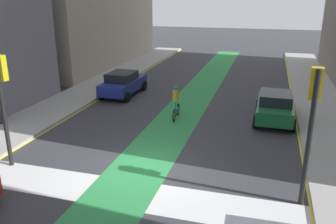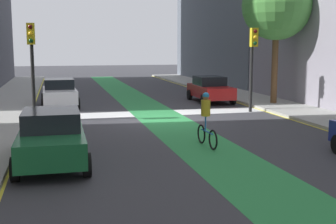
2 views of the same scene
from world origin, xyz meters
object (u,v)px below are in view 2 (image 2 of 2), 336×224
street_tree_near (277,6)px  cyclist_in_lane (206,118)px  car_green_right_far (52,137)px  traffic_signal_near_left (253,54)px  traffic_signal_near_right (32,53)px  car_white_right_near (59,92)px  car_red_left_near (210,89)px

street_tree_near → cyclist_in_lane: bearing=51.6°
car_green_right_far → cyclist_in_lane: cyclist_in_lane is taller
traffic_signal_near_left → car_green_right_far: bearing=39.1°
traffic_signal_near_right → car_white_right_near: bearing=-103.1°
traffic_signal_near_right → car_white_right_near: (-1.16, -4.97, -2.30)m
car_red_left_near → street_tree_near: street_tree_near is taller
cyclist_in_lane → car_red_left_near: bearing=-110.0°
traffic_signal_near_left → car_green_right_far: traffic_signal_near_left is taller
traffic_signal_near_right → car_green_right_far: size_ratio=1.05×
traffic_signal_near_right → street_tree_near: street_tree_near is taller
car_white_right_near → cyclist_in_lane: size_ratio=2.29×
traffic_signal_near_right → traffic_signal_near_left: bearing=-178.6°
traffic_signal_near_right → cyclist_in_lane: 9.22m
car_white_right_near → street_tree_near: 13.26m
traffic_signal_near_right → car_red_left_near: traffic_signal_near_right is taller
car_green_right_far → cyclist_in_lane: (-5.12, -1.17, 0.17)m
car_white_right_near → street_tree_near: street_tree_near is taller
cyclist_in_lane → traffic_signal_near_left: bearing=-125.0°
traffic_signal_near_right → car_white_right_near: size_ratio=1.04×
car_red_left_near → traffic_signal_near_left: bearing=98.3°
car_white_right_near → traffic_signal_near_right: bearing=76.9°
car_red_left_near → street_tree_near: 6.23m
car_green_right_far → car_white_right_near: (-0.30, -12.83, 0.00)m
traffic_signal_near_left → street_tree_near: 4.19m
car_red_left_near → street_tree_near: bearing=142.2°
traffic_signal_near_right → cyclist_in_lane: bearing=131.7°
car_green_right_far → car_white_right_near: same height
traffic_signal_near_left → car_green_right_far: 13.06m
cyclist_in_lane → street_tree_near: bearing=-128.4°
traffic_signal_near_right → car_green_right_far: 8.24m
traffic_signal_near_right → street_tree_near: (-13.23, -2.46, 2.58)m
car_white_right_near → car_green_right_far: bearing=88.6°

